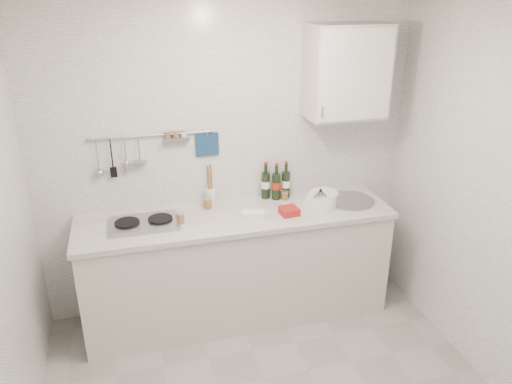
{
  "coord_description": "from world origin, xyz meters",
  "views": [
    {
      "loc": [
        -0.76,
        -2.29,
        2.58
      ],
      "look_at": [
        0.1,
        0.9,
        1.18
      ],
      "focal_mm": 35.0,
      "sensor_mm": 36.0,
      "label": 1
    }
  ],
  "objects_px": {
    "wall_cabinet": "(347,72)",
    "plate_stack_hob": "(127,227)",
    "plate_stack_sink": "(322,199)",
    "utensil_crock": "(210,195)",
    "wine_bottles": "(276,180)"
  },
  "relations": [
    {
      "from": "plate_stack_sink",
      "to": "wine_bottles",
      "type": "relative_size",
      "value": 0.94
    },
    {
      "from": "plate_stack_hob",
      "to": "plate_stack_sink",
      "type": "distance_m",
      "value": 1.53
    },
    {
      "from": "plate_stack_sink",
      "to": "utensil_crock",
      "type": "height_order",
      "value": "utensil_crock"
    },
    {
      "from": "plate_stack_hob",
      "to": "utensil_crock",
      "type": "distance_m",
      "value": 0.73
    },
    {
      "from": "wall_cabinet",
      "to": "plate_stack_hob",
      "type": "relative_size",
      "value": 2.99
    },
    {
      "from": "plate_stack_hob",
      "to": "wine_bottles",
      "type": "distance_m",
      "value": 1.25
    },
    {
      "from": "wall_cabinet",
      "to": "plate_stack_hob",
      "type": "bearing_deg",
      "value": -175.13
    },
    {
      "from": "wall_cabinet",
      "to": "utensil_crock",
      "type": "relative_size",
      "value": 2.04
    },
    {
      "from": "plate_stack_hob",
      "to": "wine_bottles",
      "type": "relative_size",
      "value": 0.76
    },
    {
      "from": "plate_stack_sink",
      "to": "utensil_crock",
      "type": "xyz_separation_m",
      "value": [
        -0.86,
        0.25,
        0.03
      ]
    },
    {
      "from": "wall_cabinet",
      "to": "plate_stack_sink",
      "type": "height_order",
      "value": "wall_cabinet"
    },
    {
      "from": "wall_cabinet",
      "to": "wine_bottles",
      "type": "distance_m",
      "value": 1.02
    },
    {
      "from": "plate_stack_sink",
      "to": "wall_cabinet",
      "type": "bearing_deg",
      "value": 31.06
    },
    {
      "from": "plate_stack_hob",
      "to": "wine_bottles",
      "type": "bearing_deg",
      "value": 11.87
    },
    {
      "from": "wine_bottles",
      "to": "utensil_crock",
      "type": "distance_m",
      "value": 0.55
    }
  ]
}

